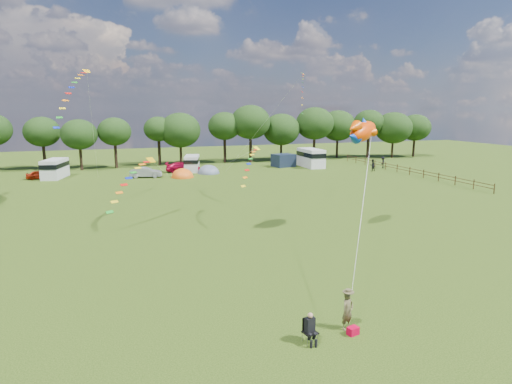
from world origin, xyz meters
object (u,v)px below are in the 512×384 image
object	(u,v)px
car_b	(146,172)
fish_kite	(361,131)
campervan_c	(192,163)
camp_chair	(310,325)
campervan_d	(311,157)
tent_greyblue	(209,173)
walker_b	(383,162)
car_c	(183,167)
car_a	(40,175)
tent_orange	(183,177)
kite_flyer	(348,311)
campervan_b	(55,168)
walker_a	(372,165)

from	to	relation	value
car_b	fish_kite	size ratio (longest dim) A/B	1.02
campervan_c	camp_chair	xyz separation A→B (m)	(-3.86, -51.32, -0.49)
campervan_d	fish_kite	distance (m)	38.66
tent_greyblue	walker_b	size ratio (longest dim) A/B	1.91
car_b	campervan_d	world-z (taller)	campervan_d
car_c	walker_b	distance (m)	32.22
walker_b	car_a	bearing A→B (deg)	-45.54
car_c	camp_chair	xyz separation A→B (m)	(-2.41, -50.56, 0.04)
tent_greyblue	walker_b	bearing A→B (deg)	-6.56
car_b	car_c	xyz separation A→B (m)	(5.85, 3.58, 0.04)
car_b	tent_greyblue	distance (m)	9.36
tent_orange	fish_kite	distance (m)	33.74
campervan_c	kite_flyer	bearing A→B (deg)	-168.25
car_a	campervan_c	bearing A→B (deg)	-92.14
car_a	kite_flyer	distance (m)	53.49
fish_kite	walker_b	world-z (taller)	fish_kite
campervan_b	camp_chair	world-z (taller)	campervan_b
car_a	campervan_b	bearing A→B (deg)	-88.35
car_c	campervan_d	distance (m)	21.22
campervan_d	walker_b	bearing A→B (deg)	-115.41
car_c	fish_kite	size ratio (longest dim) A/B	1.27
walker_a	tent_orange	bearing A→B (deg)	-8.72
car_c	camp_chair	bearing A→B (deg)	-170.79
fish_kite	walker_b	size ratio (longest dim) A/B	2.12
campervan_d	tent_orange	bearing A→B (deg)	101.76
tent_greyblue	fish_kite	size ratio (longest dim) A/B	0.90
campervan_c	fish_kite	distance (m)	38.44
walker_b	kite_flyer	bearing A→B (deg)	14.55
tent_orange	fish_kite	size ratio (longest dim) A/B	0.87
car_c	campervan_b	xyz separation A→B (m)	(-18.01, -0.08, 0.64)
campervan_b	walker_a	distance (m)	46.90
campervan_b	kite_flyer	world-z (taller)	campervan_b
car_a	campervan_d	size ratio (longest dim) A/B	0.58
car_c	tent_orange	distance (m)	5.14
car_b	car_c	size ratio (longest dim) A/B	0.80
car_a	car_b	size ratio (longest dim) A/B	0.87
campervan_b	tent_greyblue	distance (m)	21.59
campervan_c	tent_orange	world-z (taller)	campervan_c
car_c	tent_orange	world-z (taller)	car_c
car_a	walker_b	distance (m)	51.95
car_c	fish_kite	distance (m)	38.09
camp_chair	walker_b	xyz separation A→B (m)	(34.13, 44.90, 0.15)
car_b	kite_flyer	xyz separation A→B (m)	(5.50, -46.49, 0.14)
fish_kite	car_b	bearing A→B (deg)	81.53
campervan_c	walker_b	distance (m)	30.94
car_b	kite_flyer	distance (m)	46.81
campervan_d	tent_orange	world-z (taller)	campervan_d
car_b	camp_chair	size ratio (longest dim) A/B	3.04
car_a	campervan_d	bearing A→B (deg)	-95.36
campervan_b	kite_flyer	bearing A→B (deg)	-147.97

